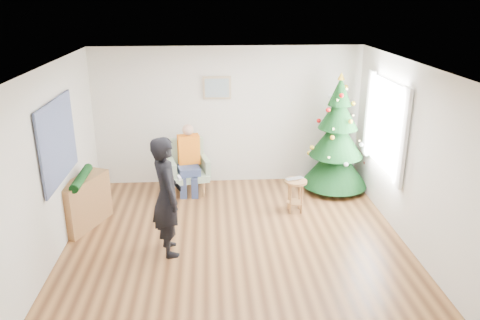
{
  "coord_description": "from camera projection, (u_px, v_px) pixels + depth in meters",
  "views": [
    {
      "loc": [
        -0.34,
        -6.06,
        3.5
      ],
      "look_at": [
        0.1,
        0.6,
        1.1
      ],
      "focal_mm": 35.0,
      "sensor_mm": 36.0,
      "label": 1
    }
  ],
  "objects": [
    {
      "name": "framed_picture",
      "position": [
        217.0,
        88.0,
        8.57
      ],
      "size": [
        0.52,
        0.05,
        0.42
      ],
      "color": "tan",
      "rests_on": "wall_back"
    },
    {
      "name": "armchair",
      "position": [
        189.0,
        173.0,
        8.63
      ],
      "size": [
        0.79,
        0.76,
        0.97
      ],
      "rotation": [
        0.0,
        0.0,
        0.21
      ],
      "color": "gray",
      "rests_on": "floor"
    },
    {
      "name": "console",
      "position": [
        84.0,
        203.0,
        7.3
      ],
      "size": [
        0.67,
        1.04,
        0.8
      ],
      "primitive_type": "cube",
      "rotation": [
        0.0,
        0.0,
        -0.4
      ],
      "color": "brown",
      "rests_on": "floor"
    },
    {
      "name": "garland",
      "position": [
        81.0,
        178.0,
        7.16
      ],
      "size": [
        0.14,
        0.9,
        0.14
      ],
      "primitive_type": "cylinder",
      "rotation": [
        1.57,
        0.0,
        0.0
      ],
      "color": "black",
      "rests_on": "console"
    },
    {
      "name": "standing_man",
      "position": [
        167.0,
        196.0,
        6.42
      ],
      "size": [
        0.57,
        0.71,
        1.71
      ],
      "primitive_type": "imported",
      "rotation": [
        0.0,
        0.0,
        1.85
      ],
      "color": "black",
      "rests_on": "floor"
    },
    {
      "name": "ceiling",
      "position": [
        235.0,
        66.0,
        6.02
      ],
      "size": [
        5.0,
        5.0,
        0.0
      ],
      "primitive_type": "plane",
      "rotation": [
        3.14,
        0.0,
        0.0
      ],
      "color": "white",
      "rests_on": "wall_back"
    },
    {
      "name": "wall_left",
      "position": [
        51.0,
        165.0,
        6.3
      ],
      "size": [
        0.0,
        5.0,
        5.0
      ],
      "primitive_type": "plane",
      "rotation": [
        1.57,
        0.0,
        1.57
      ],
      "color": "silver",
      "rests_on": "floor"
    },
    {
      "name": "wall_right",
      "position": [
        412.0,
        157.0,
        6.61
      ],
      "size": [
        0.0,
        5.0,
        5.0
      ],
      "primitive_type": "plane",
      "rotation": [
        1.57,
        0.0,
        -1.57
      ],
      "color": "silver",
      "rests_on": "floor"
    },
    {
      "name": "wall_back",
      "position": [
        228.0,
        116.0,
        8.8
      ],
      "size": [
        5.0,
        0.0,
        5.0
      ],
      "primitive_type": "plane",
      "rotation": [
        1.57,
        0.0,
        0.0
      ],
      "color": "silver",
      "rests_on": "floor"
    },
    {
      "name": "curtains",
      "position": [
        384.0,
        125.0,
        7.48
      ],
      "size": [
        0.05,
        1.75,
        1.5
      ],
      "color": "white",
      "rests_on": "wall_right"
    },
    {
      "name": "tapestry",
      "position": [
        58.0,
        141.0,
        6.5
      ],
      "size": [
        0.03,
        1.5,
        1.15
      ],
      "primitive_type": "cube",
      "color": "black",
      "rests_on": "wall_left"
    },
    {
      "name": "laptop",
      "position": [
        296.0,
        180.0,
        7.74
      ],
      "size": [
        0.36,
        0.29,
        0.02
      ],
      "primitive_type": "imported",
      "rotation": [
        0.0,
        0.0,
        0.35
      ],
      "color": "silver",
      "rests_on": "stool"
    },
    {
      "name": "stool",
      "position": [
        295.0,
        196.0,
        7.84
      ],
      "size": [
        0.37,
        0.37,
        0.56
      ],
      "rotation": [
        0.0,
        0.0,
        -0.0
      ],
      "color": "brown",
      "rests_on": "floor"
    },
    {
      "name": "wall_front",
      "position": [
        252.0,
        258.0,
        4.11
      ],
      "size": [
        5.0,
        0.0,
        5.0
      ],
      "primitive_type": "plane",
      "rotation": [
        -1.57,
        0.0,
        0.0
      ],
      "color": "silver",
      "rests_on": "floor"
    },
    {
      "name": "window_panel",
      "position": [
        386.0,
        125.0,
        7.48
      ],
      "size": [
        0.04,
        1.3,
        1.4
      ],
      "primitive_type": "cube",
      "color": "white",
      "rests_on": "wall_right"
    },
    {
      "name": "game_controller",
      "position": [
        179.0,
        178.0,
        6.3
      ],
      "size": [
        0.07,
        0.13,
        0.04
      ],
      "primitive_type": "cube",
      "rotation": [
        0.0,
        0.0,
        0.28
      ],
      "color": "white",
      "rests_on": "standing_man"
    },
    {
      "name": "floor",
      "position": [
        236.0,
        244.0,
        6.89
      ],
      "size": [
        5.0,
        5.0,
        0.0
      ],
      "primitive_type": "plane",
      "color": "brown",
      "rests_on": "ground"
    },
    {
      "name": "seated_person",
      "position": [
        189.0,
        159.0,
        8.49
      ],
      "size": [
        0.44,
        0.6,
        1.27
      ],
      "rotation": [
        0.0,
        0.0,
        0.21
      ],
      "color": "navy",
      "rests_on": "armchair"
    },
    {
      "name": "christmas_tree",
      "position": [
        337.0,
        139.0,
        8.48
      ],
      "size": [
        1.22,
        1.22,
        2.2
      ],
      "rotation": [
        0.0,
        0.0,
        0.11
      ],
      "color": "#3F2816",
      "rests_on": "floor"
    }
  ]
}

